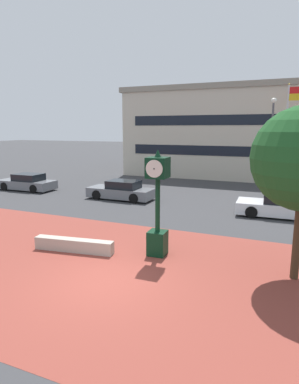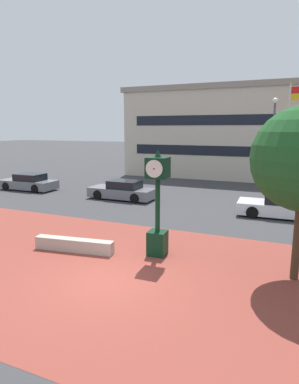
# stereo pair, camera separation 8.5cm
# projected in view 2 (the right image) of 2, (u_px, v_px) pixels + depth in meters

# --- Properties ---
(ground_plane) EXTENTS (200.00, 200.00, 0.00)m
(ground_plane) POSITION_uv_depth(u_px,v_px,m) (107.00, 281.00, 10.22)
(ground_plane) COLOR #38383A
(plaza_brick_paving) EXTENTS (44.00, 9.80, 0.01)m
(plaza_brick_paving) POSITION_uv_depth(u_px,v_px,m) (121.00, 270.00, 11.03)
(plaza_brick_paving) COLOR brown
(plaza_brick_paving) RESTS_ON ground
(planter_wall) EXTENTS (3.22, 0.85, 0.50)m
(planter_wall) POSITION_uv_depth(u_px,v_px,m) (74.00, 245.00, 12.67)
(planter_wall) COLOR #ADA393
(planter_wall) RESTS_ON ground
(street_clock) EXTENTS (0.77, 0.86, 3.97)m
(street_clock) POSITION_uv_depth(u_px,v_px,m) (158.00, 204.00, 11.99)
(street_clock) COLOR black
(street_clock) RESTS_ON ground
(car_street_near) EXTENTS (4.57, 2.00, 1.28)m
(car_street_near) POSITION_uv_depth(u_px,v_px,m) (29.00, 183.00, 25.41)
(car_street_near) COLOR slate
(car_street_near) RESTS_ON ground
(car_street_mid) EXTENTS (4.52, 1.88, 1.28)m
(car_street_mid) POSITION_uv_depth(u_px,v_px,m) (123.00, 191.00, 22.06)
(car_street_mid) COLOR slate
(car_street_mid) RESTS_ON ground
(car_street_far) EXTENTS (4.47, 2.07, 1.28)m
(car_street_far) POSITION_uv_depth(u_px,v_px,m) (281.00, 206.00, 17.59)
(car_street_far) COLOR silver
(car_street_far) RESTS_ON ground
(flagpole_primary) EXTENTS (1.54, 0.14, 8.03)m
(flagpole_primary) POSITION_uv_depth(u_px,v_px,m) (290.00, 128.00, 24.58)
(flagpole_primary) COLOR silver
(flagpole_primary) RESTS_ON ground
(civic_building) EXTENTS (28.80, 14.58, 8.69)m
(civic_building) POSITION_uv_depth(u_px,v_px,m) (277.00, 132.00, 33.79)
(civic_building) COLOR beige
(civic_building) RESTS_ON ground
(street_lamp_post) EXTENTS (0.36, 0.36, 6.78)m
(street_lamp_post) POSITION_uv_depth(u_px,v_px,m) (273.00, 137.00, 22.72)
(street_lamp_post) COLOR #4C4C51
(street_lamp_post) RESTS_ON ground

